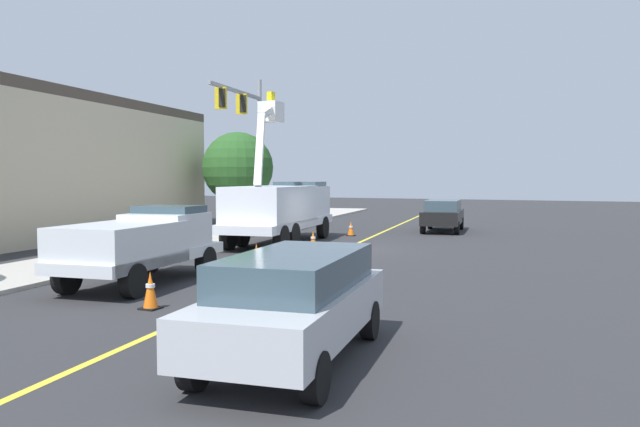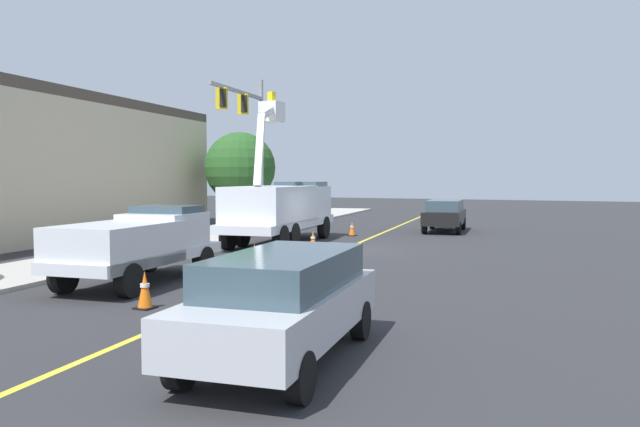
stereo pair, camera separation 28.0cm
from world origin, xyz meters
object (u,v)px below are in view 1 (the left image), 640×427
service_pickup_truck (141,243)px  traffic_signal_mast (248,128)px  passing_minivan (443,213)px  traffic_cone_trailing (351,229)px  utility_bucket_truck (281,207)px  traffic_cone_leading (150,290)px  traffic_cone_mid_rear (313,240)px  trailing_sedan (295,299)px  traffic_cone_mid_front (257,256)px

service_pickup_truck → traffic_signal_mast: bearing=19.5°
passing_minivan → traffic_signal_mast: bearing=122.7°
passing_minivan → traffic_cone_trailing: 5.69m
service_pickup_truck → passing_minivan: (19.51, -3.82, -0.15)m
utility_bucket_truck → passing_minivan: utility_bucket_truck is taller
utility_bucket_truck → traffic_signal_mast: size_ratio=1.05×
utility_bucket_truck → traffic_cone_trailing: 4.90m
traffic_cone_leading → traffic_signal_mast: bearing=23.9°
service_pickup_truck → traffic_cone_mid_rear: bearing=-4.6°
trailing_sedan → traffic_signal_mast: size_ratio=0.62×
service_pickup_truck → passing_minivan: bearing=-11.1°
passing_minivan → traffic_cone_mid_front: passing_minivan is taller
utility_bucket_truck → traffic_signal_mast: bearing=47.9°
traffic_cone_mid_front → traffic_signal_mast: (10.09, 6.30, 5.00)m
passing_minivan → traffic_cone_leading: (-21.97, 1.50, -0.56)m
passing_minivan → traffic_cone_mid_front: 15.90m
traffic_cone_mid_rear → traffic_signal_mast: size_ratio=0.09×
service_pickup_truck → trailing_sedan: size_ratio=1.16×
traffic_cone_trailing → traffic_cone_mid_front: bearing=-174.1°
passing_minivan → utility_bucket_truck: bearing=149.5°
service_pickup_truck → traffic_cone_mid_front: service_pickup_truck is taller
traffic_cone_mid_front → traffic_cone_trailing: (11.35, 1.17, -0.03)m
passing_minivan → traffic_cone_leading: size_ratio=5.98×
traffic_cone_leading → traffic_cone_mid_rear: traffic_cone_leading is taller
traffic_cone_mid_rear → traffic_signal_mast: 8.80m
trailing_sedan → traffic_cone_mid_rear: trailing_sedan is taller
service_pickup_truck → traffic_cone_mid_front: (3.81, -1.37, -0.73)m
trailing_sedan → traffic_cone_mid_front: size_ratio=6.38×
traffic_cone_mid_rear → traffic_cone_trailing: bearing=5.5°
passing_minivan → traffic_cone_leading: bearing=176.1°
traffic_cone_trailing → traffic_signal_mast: size_ratio=0.09×
trailing_sedan → traffic_signal_mast: bearing=32.6°
traffic_cone_mid_rear → traffic_cone_trailing: 5.72m
service_pickup_truck → trailing_sedan: service_pickup_truck is taller
utility_bucket_truck → passing_minivan: 10.25m
traffic_cone_leading → trailing_sedan: bearing=-114.4°
trailing_sedan → traffic_cone_mid_front: trailing_sedan is taller
trailing_sedan → traffic_cone_leading: size_ratio=5.98×
traffic_cone_mid_rear → trailing_sedan: bearing=-156.4°
trailing_sedan → traffic_cone_mid_rear: 15.29m
traffic_cone_leading → traffic_signal_mast: 18.57m
utility_bucket_truck → trailing_sedan: 17.33m
traffic_signal_mast → traffic_cone_mid_front: bearing=-148.0°
traffic_cone_leading → traffic_cone_trailing: (17.62, 2.11, -0.06)m
traffic_cone_mid_front → trailing_sedan: bearing=-146.6°
service_pickup_truck → trailing_sedan: (-4.53, -6.88, -0.15)m
utility_bucket_truck → trailing_sedan: size_ratio=1.69×
trailing_sedan → traffic_cone_leading: (2.07, 4.56, -0.56)m
utility_bucket_truck → service_pickup_truck: size_ratio=1.45×
utility_bucket_truck → traffic_cone_leading: bearing=-164.3°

